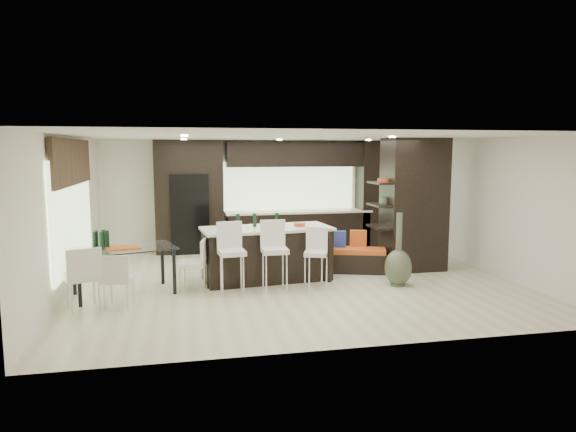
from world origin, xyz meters
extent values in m
plane|color=beige|center=(0.00, 0.00, 0.00)|extent=(8.00, 8.00, 0.00)
cube|color=white|center=(0.00, 3.50, 1.35)|extent=(8.00, 0.02, 2.70)
cube|color=white|center=(-4.00, 0.00, 1.35)|extent=(0.02, 7.00, 2.70)
cube|color=white|center=(4.00, 0.00, 1.35)|extent=(0.02, 7.00, 2.70)
cube|color=white|center=(0.00, 0.00, 2.70)|extent=(8.00, 7.00, 0.02)
cube|color=#B2D199|center=(-3.96, 0.20, 1.35)|extent=(0.04, 3.20, 1.90)
cube|color=#B2D199|center=(0.60, 3.46, 1.55)|extent=(3.40, 0.04, 1.20)
cube|color=brown|center=(-3.93, 0.20, 2.25)|extent=(0.08, 3.00, 0.80)
cube|color=white|center=(0.00, 0.25, 2.68)|extent=(4.00, 3.00, 0.02)
cube|color=black|center=(0.50, 3.17, 1.35)|extent=(6.80, 0.68, 2.70)
cube|color=black|center=(-1.90, 3.12, 0.95)|extent=(0.90, 0.68, 1.90)
cube|color=black|center=(2.60, 0.40, 1.35)|extent=(1.20, 0.80, 2.70)
cube|color=black|center=(-0.51, 0.11, 0.51)|extent=(2.53, 1.31, 1.01)
cube|color=white|center=(-1.26, -0.73, 0.50)|extent=(0.48, 0.48, 0.99)
cube|color=white|center=(-0.51, -0.73, 0.50)|extent=(0.45, 0.45, 1.00)
cube|color=white|center=(0.23, -0.70, 0.44)|extent=(0.50, 0.50, 0.88)
cube|color=black|center=(1.31, 0.36, 0.24)|extent=(1.36, 0.86, 0.49)
cube|color=white|center=(-3.06, -0.41, 0.40)|extent=(1.87, 1.38, 0.81)
cube|color=white|center=(-3.06, -1.18, 0.40)|extent=(0.50, 0.50, 0.81)
cube|color=white|center=(-3.59, -1.21, 0.46)|extent=(0.64, 0.64, 0.93)
cube|color=white|center=(-1.92, -0.41, 0.42)|extent=(0.54, 0.54, 0.84)
camera|label=1|loc=(-2.05, -9.35, 2.45)|focal=32.00mm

